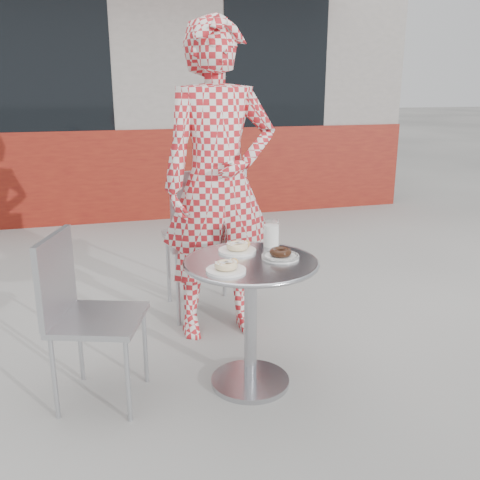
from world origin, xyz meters
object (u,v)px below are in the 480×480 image
object	(u,v)px
bistro_table	(251,292)
plate_checker	(280,255)
chair_left	(99,351)
milk_cup	(271,234)
chair_far	(203,268)
plate_far	(238,248)
seated_person	(219,184)
plate_near	(226,267)

from	to	relation	value
bistro_table	plate_checker	xyz separation A→B (m)	(0.15, 0.00, 0.18)
chair_left	milk_cup	distance (m)	1.02
chair_far	plate_far	xyz separation A→B (m)	(0.01, -0.81, 0.38)
plate_far	milk_cup	xyz separation A→B (m)	(0.19, 0.04, 0.04)
chair_far	seated_person	xyz separation A→B (m)	(0.04, -0.31, 0.61)
seated_person	milk_cup	xyz separation A→B (m)	(0.16, -0.45, -0.19)
plate_near	plate_checker	world-z (taller)	same
plate_far	plate_checker	bearing A→B (deg)	-41.93
chair_far	seated_person	bearing A→B (deg)	96.98
seated_person	chair_left	bearing A→B (deg)	-142.34
seated_person	plate_far	xyz separation A→B (m)	(-0.03, -0.50, -0.24)
seated_person	plate_checker	xyz separation A→B (m)	(0.14, -0.65, -0.24)
bistro_table	plate_far	world-z (taller)	plate_far
chair_far	chair_left	size ratio (longest dim) A/B	1.19
plate_far	chair_left	bearing A→B (deg)	-172.88
bistro_table	plate_checker	distance (m)	0.23
chair_left	plate_near	distance (m)	0.74
seated_person	plate_checker	bearing A→B (deg)	-78.50
chair_far	seated_person	size ratio (longest dim) A/B	0.53
seated_person	plate_near	size ratio (longest dim) A/B	10.15
chair_far	chair_left	distance (m)	1.14
bistro_table	seated_person	world-z (taller)	seated_person
bistro_table	chair_left	distance (m)	0.77
chair_left	plate_checker	xyz separation A→B (m)	(0.88, -0.06, 0.42)
chair_far	plate_near	size ratio (longest dim) A/B	5.42
chair_left	plate_near	bearing A→B (deg)	-87.84
bistro_table	plate_far	bearing A→B (deg)	97.77
chair_left	chair_far	bearing A→B (deg)	-18.44
plate_checker	milk_cup	world-z (taller)	milk_cup
plate_checker	chair_far	bearing A→B (deg)	100.61
plate_near	milk_cup	bearing A→B (deg)	44.31
plate_checker	plate_near	bearing A→B (deg)	-159.08
bistro_table	seated_person	distance (m)	0.77
chair_left	seated_person	size ratio (longest dim) A/B	0.45
chair_far	milk_cup	distance (m)	0.90
seated_person	milk_cup	size ratio (longest dim) A/B	13.42
milk_cup	chair_far	bearing A→B (deg)	104.76
plate_far	chair_far	bearing A→B (deg)	90.71
seated_person	plate_far	size ratio (longest dim) A/B	9.65
plate_far	plate_checker	xyz separation A→B (m)	(0.17, -0.15, -0.00)
seated_person	plate_far	distance (m)	0.55
plate_near	milk_cup	distance (m)	0.45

